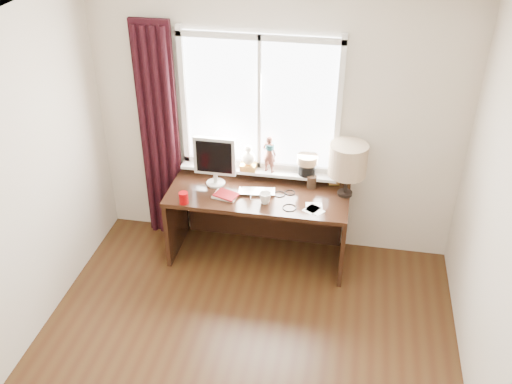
% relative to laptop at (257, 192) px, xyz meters
% --- Properties ---
extents(ceiling, '(3.50, 4.00, 0.00)m').
position_rel_laptop_xyz_m(ceiling, '(0.11, -1.63, 1.84)').
color(ceiling, white).
rests_on(ceiling, wall_back).
extents(wall_back, '(3.50, 0.00, 2.60)m').
position_rel_laptop_xyz_m(wall_back, '(0.11, 0.37, 0.54)').
color(wall_back, beige).
rests_on(wall_back, ground).
extents(laptop, '(0.37, 0.26, 0.03)m').
position_rel_laptop_xyz_m(laptop, '(0.00, 0.00, 0.00)').
color(laptop, silver).
rests_on(laptop, desk).
extents(mug, '(0.15, 0.15, 0.11)m').
position_rel_laptop_xyz_m(mug, '(0.10, -0.15, 0.04)').
color(mug, white).
rests_on(mug, desk).
extents(red_cup, '(0.08, 0.08, 0.11)m').
position_rel_laptop_xyz_m(red_cup, '(-0.63, -0.29, 0.04)').
color(red_cup, '#880103').
rests_on(red_cup, desk).
extents(window, '(1.52, 0.20, 1.40)m').
position_rel_laptop_xyz_m(window, '(-0.03, 0.32, 0.54)').
color(window, white).
rests_on(window, ground).
extents(curtain, '(0.38, 0.09, 2.25)m').
position_rel_laptop_xyz_m(curtain, '(-1.02, 0.28, 0.35)').
color(curtain, black).
rests_on(curtain, floor).
extents(desk, '(1.70, 0.70, 0.75)m').
position_rel_laptop_xyz_m(desk, '(0.01, 0.10, -0.26)').
color(desk, black).
rests_on(desk, floor).
extents(monitor, '(0.40, 0.18, 0.49)m').
position_rel_laptop_xyz_m(monitor, '(-0.42, 0.09, 0.26)').
color(monitor, beige).
rests_on(monitor, desk).
extents(notebook_stack, '(0.26, 0.21, 0.03)m').
position_rel_laptop_xyz_m(notebook_stack, '(-0.28, -0.12, 0.00)').
color(notebook_stack, beige).
rests_on(notebook_stack, desk).
extents(brush_holder, '(0.09, 0.09, 0.25)m').
position_rel_laptop_xyz_m(brush_holder, '(0.49, 0.20, 0.05)').
color(brush_holder, black).
rests_on(brush_holder, desk).
extents(icon_frame, '(0.10, 0.03, 0.13)m').
position_rel_laptop_xyz_m(icon_frame, '(0.70, 0.27, 0.05)').
color(icon_frame, gold).
rests_on(icon_frame, desk).
extents(table_lamp, '(0.35, 0.35, 0.52)m').
position_rel_laptop_xyz_m(table_lamp, '(0.81, 0.12, 0.35)').
color(table_lamp, black).
rests_on(table_lamp, desk).
extents(loose_papers, '(0.21, 0.23, 0.00)m').
position_rel_laptop_xyz_m(loose_papers, '(0.55, -0.17, -0.01)').
color(loose_papers, white).
rests_on(loose_papers, desk).
extents(desk_cables, '(0.27, 0.39, 0.01)m').
position_rel_laptop_xyz_m(desk_cables, '(0.29, -0.07, -0.01)').
color(desk_cables, black).
rests_on(desk_cables, desk).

